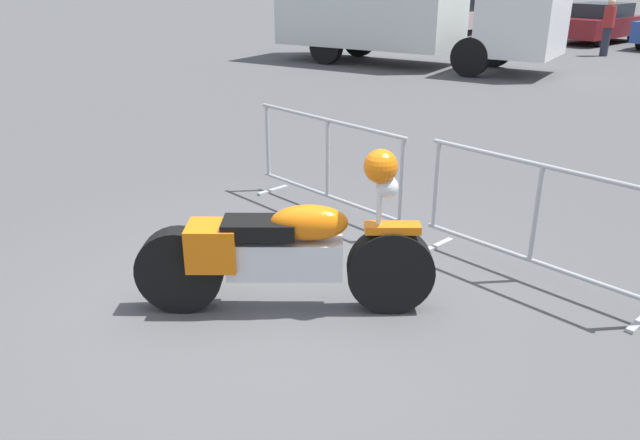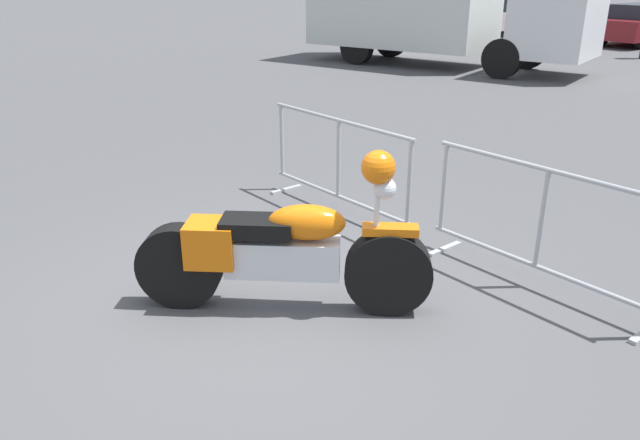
% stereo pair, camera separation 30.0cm
% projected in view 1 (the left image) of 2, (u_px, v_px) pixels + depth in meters
% --- Properties ---
extents(ground_plane, '(120.00, 120.00, 0.00)m').
position_uv_depth(ground_plane, '(269.00, 311.00, 4.98)').
color(ground_plane, '#4C4C4F').
extents(motorcycle, '(1.84, 1.73, 1.32)m').
position_uv_depth(motorcycle, '(285.00, 251.00, 4.84)').
color(motorcycle, black).
rests_on(motorcycle, ground).
extents(crowd_barrier_near, '(2.17, 0.56, 1.07)m').
position_uv_depth(crowd_barrier_near, '(328.00, 165.00, 6.78)').
color(crowd_barrier_near, '#9EA0A5').
rests_on(crowd_barrier_near, ground).
extents(crowd_barrier_far, '(2.17, 0.56, 1.07)m').
position_uv_depth(crowd_barrier_far, '(535.00, 222.00, 5.26)').
color(crowd_barrier_far, '#9EA0A5').
rests_on(crowd_barrier_far, ground).
extents(box_truck, '(7.99, 3.69, 2.98)m').
position_uv_depth(box_truck, '(399.00, 4.00, 17.05)').
color(box_truck, silver).
rests_on(box_truck, ground).
extents(parked_car_white, '(2.05, 4.27, 1.40)m').
position_uv_depth(parked_car_white, '(472.00, 15.00, 25.98)').
color(parked_car_white, white).
rests_on(parked_car_white, ground).
extents(parked_car_red, '(2.24, 4.66, 1.53)m').
position_uv_depth(parked_car_red, '(532.00, 17.00, 24.26)').
color(parked_car_red, '#B21E19').
rests_on(parked_car_red, ground).
extents(parked_car_maroon, '(2.02, 4.20, 1.38)m').
position_uv_depth(parked_car_maroon, '(600.00, 23.00, 22.50)').
color(parked_car_maroon, maroon).
rests_on(parked_car_maroon, ground).
extents(pedestrian, '(0.37, 0.37, 1.69)m').
position_uv_depth(pedestrian, '(608.00, 25.00, 19.00)').
color(pedestrian, '#262838').
rests_on(pedestrian, ground).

